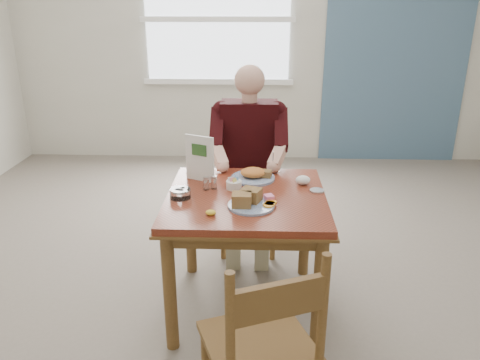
{
  "coord_description": "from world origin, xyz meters",
  "views": [
    {
      "loc": [
        0.06,
        -2.46,
        1.78
      ],
      "look_at": [
        -0.04,
        0.0,
        0.84
      ],
      "focal_mm": 35.0,
      "sensor_mm": 36.0,
      "label": 1
    }
  ],
  "objects_px": {
    "chair_far": "(249,187)",
    "far_plate": "(254,175)",
    "table": "(246,212)",
    "near_plate": "(250,201)",
    "chair_near": "(263,349)",
    "diner": "(249,148)"
  },
  "relations": [
    {
      "from": "diner",
      "to": "table",
      "type": "bearing_deg",
      "value": -90.0
    },
    {
      "from": "chair_far",
      "to": "far_plate",
      "type": "distance_m",
      "value": 0.62
    },
    {
      "from": "chair_far",
      "to": "far_plate",
      "type": "xyz_separation_m",
      "value": [
        0.04,
        -0.54,
        0.3
      ]
    },
    {
      "from": "near_plate",
      "to": "chair_far",
      "type": "bearing_deg",
      "value": 91.34
    },
    {
      "from": "diner",
      "to": "near_plate",
      "type": "bearing_deg",
      "value": -88.52
    },
    {
      "from": "chair_near",
      "to": "far_plate",
      "type": "relative_size",
      "value": 2.99
    },
    {
      "from": "chair_near",
      "to": "far_plate",
      "type": "distance_m",
      "value": 1.24
    },
    {
      "from": "table",
      "to": "diner",
      "type": "bearing_deg",
      "value": 90.0
    },
    {
      "from": "chair_far",
      "to": "chair_near",
      "type": "height_order",
      "value": "same"
    },
    {
      "from": "chair_near",
      "to": "far_plate",
      "type": "height_order",
      "value": "chair_near"
    },
    {
      "from": "table",
      "to": "chair_far",
      "type": "distance_m",
      "value": 0.81
    },
    {
      "from": "table",
      "to": "chair_far",
      "type": "height_order",
      "value": "chair_far"
    },
    {
      "from": "chair_far",
      "to": "near_plate",
      "type": "bearing_deg",
      "value": -88.66
    },
    {
      "from": "chair_far",
      "to": "chair_near",
      "type": "distance_m",
      "value": 1.75
    },
    {
      "from": "chair_far",
      "to": "near_plate",
      "type": "height_order",
      "value": "chair_far"
    },
    {
      "from": "table",
      "to": "near_plate",
      "type": "xyz_separation_m",
      "value": [
        0.02,
        -0.16,
        0.14
      ]
    },
    {
      "from": "chair_far",
      "to": "chair_near",
      "type": "bearing_deg",
      "value": -86.95
    },
    {
      "from": "chair_far",
      "to": "diner",
      "type": "distance_m",
      "value": 0.34
    },
    {
      "from": "diner",
      "to": "near_plate",
      "type": "relative_size",
      "value": 4.82
    },
    {
      "from": "diner",
      "to": "near_plate",
      "type": "distance_m",
      "value": 0.87
    },
    {
      "from": "chair_far",
      "to": "far_plate",
      "type": "bearing_deg",
      "value": -85.73
    },
    {
      "from": "table",
      "to": "near_plate",
      "type": "bearing_deg",
      "value": -81.96
    }
  ]
}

